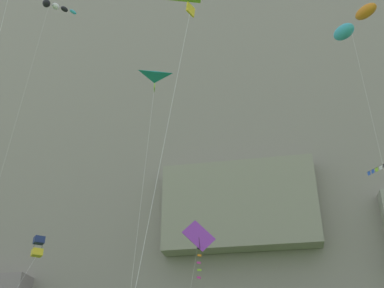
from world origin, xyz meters
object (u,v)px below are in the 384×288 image
at_px(kite_windsock_low_center, 364,14).
at_px(kite_box_front_field, 37,248).
at_px(kite_windsock_low_left, 54,7).
at_px(kite_delta_high_center, 199,17).
at_px(kite_diamond_upper_right, 198,239).
at_px(kite_delta_upper_mid, 153,97).

relative_size(kite_windsock_low_center, kite_box_front_field, 2.24).
bearing_deg(kite_windsock_low_center, kite_windsock_low_left, 176.33).
xyz_separation_m(kite_delta_high_center, kite_diamond_upper_right, (-3.32, 18.34, -2.54)).
xyz_separation_m(kite_windsock_low_center, kite_diamond_upper_right, (-12.41, 6.40, -12.68)).
distance_m(kite_windsock_low_left, kite_box_front_field, 21.77).
bearing_deg(kite_delta_high_center, kite_delta_upper_mid, 116.89).
distance_m(kite_delta_high_center, kite_delta_upper_mid, 9.00).
xyz_separation_m(kite_box_front_field, kite_diamond_upper_right, (8.17, 6.86, 2.19)).
height_order(kite_windsock_low_left, kite_delta_high_center, kite_windsock_low_left).
xyz_separation_m(kite_windsock_low_center, kite_delta_high_center, (-9.09, -11.95, -10.14)).
distance_m(kite_delta_high_center, kite_box_front_field, 16.92).
height_order(kite_windsock_low_center, kite_box_front_field, kite_windsock_low_center).
xyz_separation_m(kite_windsock_low_center, kite_box_front_field, (-20.58, -0.47, -14.87)).
bearing_deg(kite_delta_upper_mid, kite_windsock_low_center, 17.72).
relative_size(kite_delta_high_center, kite_diamond_upper_right, 1.09).
height_order(kite_windsock_low_center, kite_delta_upper_mid, kite_windsock_low_center).
bearing_deg(kite_delta_high_center, kite_windsock_low_left, 137.36).
relative_size(kite_windsock_low_center, kite_delta_high_center, 1.64).
bearing_deg(kite_delta_high_center, kite_diamond_upper_right, 100.26).
height_order(kite_windsock_low_left, kite_diamond_upper_right, kite_windsock_low_left).
height_order(kite_windsock_low_left, kite_delta_upper_mid, kite_windsock_low_left).
bearing_deg(kite_windsock_low_left, kite_delta_high_center, -42.64).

